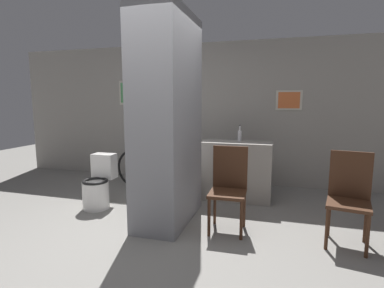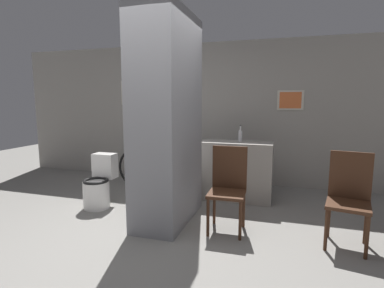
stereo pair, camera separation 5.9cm
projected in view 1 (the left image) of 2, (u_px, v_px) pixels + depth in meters
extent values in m
plane|color=gray|center=(150.00, 239.00, 3.36)|extent=(14.00, 14.00, 0.00)
cube|color=gray|center=(205.00, 114.00, 5.68)|extent=(8.00, 0.06, 2.60)
cube|color=beige|center=(128.00, 93.00, 6.02)|extent=(0.36, 0.02, 0.48)
cube|color=#4C9959|center=(127.00, 93.00, 6.00)|extent=(0.30, 0.01, 0.39)
cube|color=beige|center=(289.00, 100.00, 5.19)|extent=(0.44, 0.02, 0.34)
cube|color=#D86633|center=(289.00, 100.00, 5.17)|extent=(0.36, 0.01, 0.28)
cube|color=gray|center=(168.00, 120.00, 3.74)|extent=(0.57, 1.19, 2.60)
cylinder|color=#593319|center=(137.00, 100.00, 3.56)|extent=(0.03, 0.40, 0.40)
cylinder|color=red|center=(136.00, 100.00, 3.57)|extent=(0.01, 0.07, 0.07)
cube|color=gray|center=(230.00, 170.00, 4.70)|extent=(1.27, 0.44, 0.91)
cylinder|color=white|center=(96.00, 195.00, 4.30)|extent=(0.37, 0.37, 0.39)
torus|color=black|center=(95.00, 181.00, 4.27)|extent=(0.36, 0.36, 0.04)
cube|color=white|center=(104.00, 166.00, 4.47)|extent=(0.33, 0.20, 0.37)
cylinder|color=#422616|center=(209.00, 217.00, 3.41)|extent=(0.04, 0.04, 0.44)
cylinder|color=#422616|center=(241.00, 221.00, 3.32)|extent=(0.04, 0.04, 0.44)
cylinder|color=#422616|center=(215.00, 207.00, 3.76)|extent=(0.04, 0.04, 0.44)
cylinder|color=#422616|center=(244.00, 209.00, 3.67)|extent=(0.04, 0.04, 0.44)
cube|color=#422616|center=(228.00, 194.00, 3.50)|extent=(0.43, 0.43, 0.04)
cube|color=#422616|center=(230.00, 167.00, 3.65)|extent=(0.42, 0.04, 0.52)
cylinder|color=#422616|center=(327.00, 229.00, 3.10)|extent=(0.04, 0.04, 0.44)
cylinder|color=#422616|center=(368.00, 236.00, 2.93)|extent=(0.04, 0.04, 0.44)
cylinder|color=#422616|center=(329.00, 217.00, 3.42)|extent=(0.04, 0.04, 0.44)
cylinder|color=#422616|center=(366.00, 223.00, 3.25)|extent=(0.04, 0.04, 0.44)
cube|color=#422616|center=(348.00, 204.00, 3.14)|extent=(0.49, 0.49, 0.04)
cube|color=#422616|center=(350.00, 175.00, 3.27)|extent=(0.42, 0.11, 0.52)
torus|color=black|center=(136.00, 168.00, 5.29)|extent=(0.71, 0.04, 0.71)
torus|color=black|center=(185.00, 172.00, 5.03)|extent=(0.71, 0.04, 0.71)
cylinder|color=#194C8C|center=(160.00, 159.00, 5.13)|extent=(0.84, 0.04, 0.04)
cylinder|color=#194C8C|center=(148.00, 159.00, 5.20)|extent=(0.03, 0.03, 0.37)
cylinder|color=#194C8C|center=(183.00, 161.00, 5.02)|extent=(0.03, 0.03, 0.34)
cube|color=black|center=(147.00, 147.00, 5.17)|extent=(0.16, 0.06, 0.04)
cylinder|color=#262626|center=(183.00, 151.00, 5.00)|extent=(0.03, 0.42, 0.03)
cylinder|color=silver|center=(240.00, 136.00, 4.66)|extent=(0.06, 0.06, 0.17)
cylinder|color=silver|center=(240.00, 128.00, 4.64)|extent=(0.02, 0.02, 0.07)
sphere|color=#333333|center=(240.00, 125.00, 4.64)|extent=(0.03, 0.03, 0.03)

